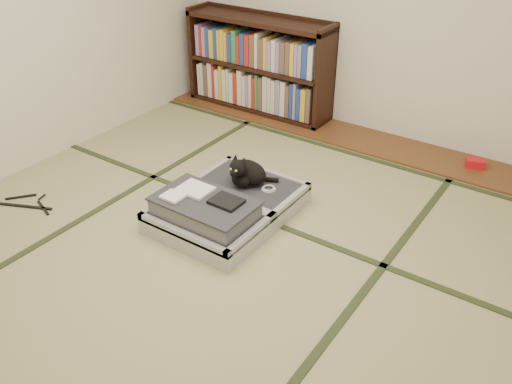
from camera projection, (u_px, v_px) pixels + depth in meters
The scene contains 10 objects.
floor at pixel (220, 244), 3.64m from camera, with size 4.50×4.50×0.00m, color tan.
wood_strip at pixel (352, 137), 5.04m from camera, with size 4.00×0.50×0.02m, color brown.
red_item at pixel (475, 163), 4.50m from camera, with size 0.15×0.09×0.07m, color red.
room_shell at pixel (211, 23), 2.88m from camera, with size 4.50×4.50×4.50m.
tatami_borders at pixel (262, 210), 3.99m from camera, with size 4.00×4.50×0.01m.
bookcase at pixel (259, 67), 5.40m from camera, with size 1.54×0.35×0.99m.
suitcase at pixel (224, 208), 3.83m from camera, with size 0.77×1.03×0.30m.
cat at pixel (246, 173), 3.97m from camera, with size 0.34×0.35×0.28m.
cable_coil at pixel (269, 189), 3.95m from camera, with size 0.11×0.11×0.03m.
hanger at pixel (28, 204), 4.05m from camera, with size 0.45×0.30×0.01m.
Camera 1 is at (1.86, -2.28, 2.19)m, focal length 38.00 mm.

